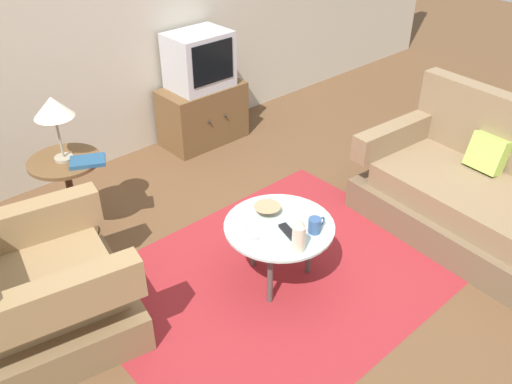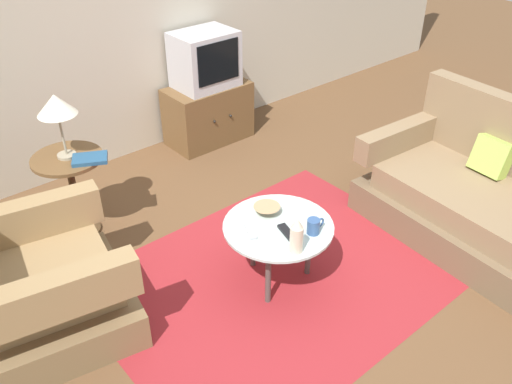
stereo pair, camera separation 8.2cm
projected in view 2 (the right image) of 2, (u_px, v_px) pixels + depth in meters
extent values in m
plane|color=brown|center=(291.00, 276.00, 3.59)|extent=(16.00, 16.00, 0.00)
cube|color=#BCB29E|center=(103.00, 3.00, 4.28)|extent=(9.00, 0.12, 2.70)
cube|color=maroon|center=(277.00, 279.00, 3.57)|extent=(2.27, 1.74, 0.00)
cube|color=brown|center=(51.00, 311.00, 3.16)|extent=(1.06, 1.04, 0.24)
cube|color=#93754C|center=(43.00, 285.00, 3.05)|extent=(0.87, 0.74, 0.18)
cube|color=#93754C|center=(49.00, 299.00, 2.66)|extent=(0.92, 0.31, 0.24)
cube|color=#93754C|center=(23.00, 221.00, 3.20)|extent=(0.92, 0.31, 0.24)
cube|color=brown|center=(478.00, 228.00, 3.84)|extent=(1.02, 1.78, 0.24)
cube|color=#846B4C|center=(485.00, 203.00, 3.72)|extent=(0.86, 1.49, 0.18)
cube|color=#846B4C|center=(402.00, 136.00, 4.15)|extent=(0.89, 0.21, 0.20)
cube|color=#A3C651|center=(492.00, 156.00, 3.83)|extent=(0.20, 0.27, 0.28)
cylinder|color=#B2C6C1|center=(278.00, 226.00, 3.33)|extent=(0.69, 0.69, 0.02)
cylinder|color=#4C4742|center=(253.00, 240.00, 3.57)|extent=(0.04, 0.04, 0.43)
cylinder|color=#4C4742|center=(268.00, 276.00, 3.28)|extent=(0.04, 0.04, 0.43)
cylinder|color=#4C4742|center=(309.00, 248.00, 3.50)|extent=(0.04, 0.04, 0.43)
cylinder|color=brown|center=(67.00, 158.00, 3.66)|extent=(0.48, 0.48, 0.02)
cylinder|color=#47311C|center=(75.00, 197.00, 3.84)|extent=(0.05, 0.05, 0.61)
cylinder|color=#47311C|center=(83.00, 230.00, 4.00)|extent=(0.27, 0.27, 0.02)
cube|color=brown|center=(208.00, 113.00, 5.07)|extent=(0.78, 0.43, 0.55)
sphere|color=black|center=(214.00, 122.00, 4.87)|extent=(0.02, 0.02, 0.02)
sphere|color=black|center=(231.00, 116.00, 4.97)|extent=(0.02, 0.02, 0.02)
cube|color=#B7B7BC|center=(205.00, 59.00, 4.80)|extent=(0.54, 0.40, 0.49)
cube|color=black|center=(219.00, 62.00, 4.65)|extent=(0.43, 0.01, 0.36)
cylinder|color=#9E937A|center=(67.00, 155.00, 3.65)|extent=(0.13, 0.13, 0.02)
cylinder|color=#9E937A|center=(62.00, 135.00, 3.57)|extent=(0.02, 0.02, 0.29)
cone|color=beige|center=(56.00, 104.00, 3.45)|extent=(0.26, 0.26, 0.14)
cylinder|color=beige|center=(296.00, 239.00, 3.07)|extent=(0.08, 0.08, 0.17)
cone|color=beige|center=(297.00, 223.00, 3.01)|extent=(0.07, 0.07, 0.06)
cylinder|color=#335184|center=(313.00, 226.00, 3.24)|extent=(0.08, 0.08, 0.10)
torus|color=#335184|center=(320.00, 223.00, 3.27)|extent=(0.07, 0.01, 0.07)
cone|color=tan|center=(267.00, 210.00, 3.41)|extent=(0.17, 0.17, 0.06)
cube|color=black|center=(287.00, 232.00, 3.25)|extent=(0.09, 0.17, 0.02)
cube|color=#B2B2B7|center=(251.00, 231.00, 3.26)|extent=(0.10, 0.15, 0.02)
cube|color=navy|center=(90.00, 159.00, 3.60)|extent=(0.27, 0.24, 0.03)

